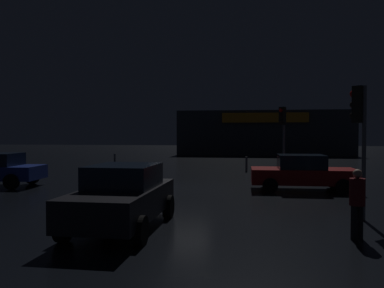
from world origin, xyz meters
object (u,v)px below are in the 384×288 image
Objects in this scene: car_near at (123,196)px; store_building at (263,133)px; traffic_signal_opposite at (360,119)px; car_far at (303,173)px; pedestrian at (357,199)px; traffic_signal_main at (283,126)px.

store_building is at bearing 82.84° from car_near.
car_far is at bearing 98.41° from traffic_signal_opposite.
traffic_signal_main is at bearing 92.17° from pedestrian.
traffic_signal_opposite is 6.71m from car_near.
traffic_signal_main is 0.91× the size of car_near.
traffic_signal_opposite is 0.86× the size of car_near.
traffic_signal_opposite is (1.35, -35.92, 0.35)m from store_building.
traffic_signal_opposite is at bearing -87.84° from store_building.
traffic_signal_opposite is 0.86× the size of car_far.
traffic_signal_main reaches higher than traffic_signal_opposite.
store_building is at bearing 91.12° from pedestrian.
store_building is 24.53m from traffic_signal_main.
traffic_signal_main is at bearing 93.08° from car_far.
traffic_signal_opposite is at bearing -84.37° from traffic_signal_main.
store_building reaches higher than car_near.
car_far is (-0.80, 5.42, -2.03)m from traffic_signal_opposite.
store_building is at bearing 91.04° from car_far.
pedestrian is (0.52, -13.61, -1.89)m from traffic_signal_main.
store_building is 35.95m from traffic_signal_opposite.
car_near is (-6.11, -1.94, -1.97)m from traffic_signal_opposite.
traffic_signal_main is 13.75m from pedestrian.
traffic_signal_main is at bearing -89.46° from store_building.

